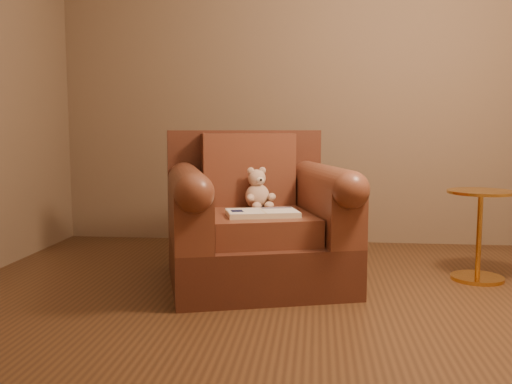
# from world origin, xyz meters

# --- Properties ---
(floor) EXTENTS (4.00, 4.00, 0.00)m
(floor) POSITION_xyz_m (0.00, 0.00, 0.00)
(floor) COLOR #4D301A
(floor) RESTS_ON ground
(armchair) EXTENTS (1.28, 1.24, 0.93)m
(armchair) POSITION_xyz_m (-0.24, 0.71, 0.36)
(armchair) COLOR #4E271A
(armchair) RESTS_ON floor
(teddy_bear) EXTENTS (0.20, 0.22, 0.26)m
(teddy_bear) POSITION_xyz_m (-0.23, 0.80, 0.54)
(teddy_bear) COLOR #CEAA90
(teddy_bear) RESTS_ON armchair
(guidebook) EXTENTS (0.46, 0.34, 0.03)m
(guidebook) POSITION_xyz_m (-0.18, 0.50, 0.46)
(guidebook) COLOR beige
(guidebook) RESTS_ON armchair
(side_table) EXTENTS (0.40, 0.40, 0.56)m
(side_table) POSITION_xyz_m (1.14, 0.89, 0.30)
(side_table) COLOR gold
(side_table) RESTS_ON floor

